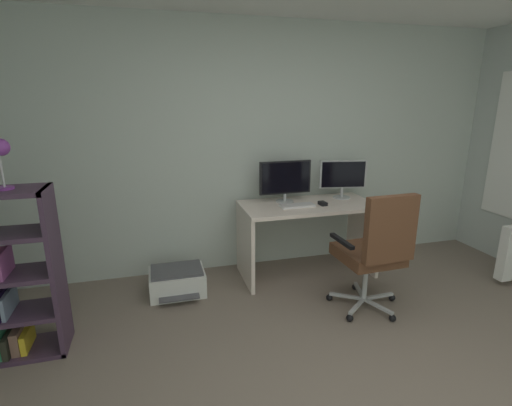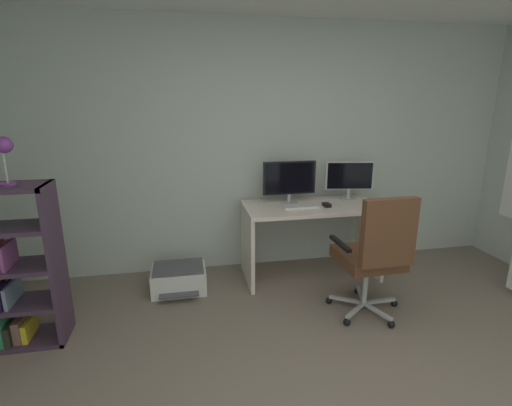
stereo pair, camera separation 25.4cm
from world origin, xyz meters
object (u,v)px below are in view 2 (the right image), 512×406
at_px(computer_mouse, 327,205).
at_px(printer, 179,278).
at_px(desk, 311,225).
at_px(desk_lamp, 5,150).
at_px(monitor_main, 289,179).
at_px(monitor_secondary, 349,177).
at_px(office_chair, 375,252).
at_px(keyboard, 300,206).

bearing_deg(computer_mouse, printer, 176.66).
height_order(desk, desk_lamp, desk_lamp).
bearing_deg(computer_mouse, monitor_main, 143.68).
bearing_deg(monitor_secondary, printer, -173.19).
bearing_deg(monitor_secondary, monitor_main, -179.99).
height_order(monitor_main, printer, monitor_main).
relative_size(monitor_main, office_chair, 0.50).
bearing_deg(keyboard, printer, 179.34).
xyz_separation_m(computer_mouse, printer, (-1.46, -0.00, -0.65)).
height_order(monitor_main, monitor_secondary, monitor_main).
bearing_deg(office_chair, computer_mouse, 98.71).
distance_m(monitor_secondary, keyboard, 0.65).
xyz_separation_m(desk, office_chair, (0.24, -0.86, 0.04)).
height_order(monitor_main, office_chair, monitor_main).
bearing_deg(monitor_secondary, office_chair, -101.25).
relative_size(monitor_main, desk_lamp, 1.64).
bearing_deg(monitor_secondary, computer_mouse, -146.42).
xyz_separation_m(keyboard, desk_lamp, (-2.26, -0.61, 0.68)).
bearing_deg(office_chair, monitor_main, 114.16).
height_order(keyboard, office_chair, office_chair).
bearing_deg(printer, office_chair, -26.25).
xyz_separation_m(keyboard, office_chair, (0.38, -0.80, -0.18)).
bearing_deg(office_chair, monitor_secondary, 78.75).
xyz_separation_m(monitor_secondary, office_chair, (-0.20, -0.99, -0.41)).
height_order(keyboard, computer_mouse, computer_mouse).
distance_m(monitor_secondary, desk_lamp, 2.99).
relative_size(desk, desk_lamp, 4.10).
height_order(monitor_secondary, desk_lamp, desk_lamp).
height_order(monitor_secondary, office_chair, monitor_secondary).
relative_size(computer_mouse, printer, 0.20).
bearing_deg(monitor_main, monitor_secondary, 0.01).
height_order(desk, keyboard, keyboard).
bearing_deg(computer_mouse, office_chair, -84.69).
bearing_deg(desk, printer, -176.31).
distance_m(keyboard, office_chair, 0.90).
bearing_deg(monitor_main, desk_lamp, -160.06).
bearing_deg(desk, monitor_secondary, 16.00).
distance_m(keyboard, computer_mouse, 0.26).
xyz_separation_m(desk, keyboard, (-0.14, -0.07, 0.22)).
bearing_deg(desk_lamp, keyboard, 15.02).
xyz_separation_m(office_chair, desk_lamp, (-2.65, 0.19, 0.86)).
xyz_separation_m(keyboard, computer_mouse, (0.26, -0.02, 0.01)).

